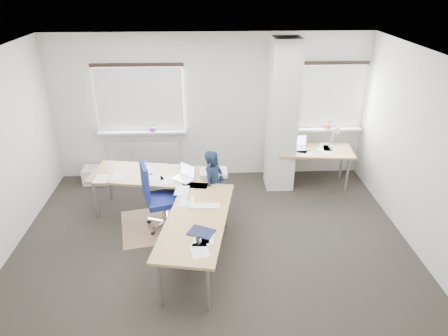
{
  "coord_description": "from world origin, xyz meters",
  "views": [
    {
      "loc": [
        -0.06,
        -4.83,
        3.77
      ],
      "look_at": [
        0.2,
        0.9,
        0.91
      ],
      "focal_mm": 32.0,
      "sensor_mm": 36.0,
      "label": 1
    }
  ],
  "objects_px": {
    "desk_main": "(176,196)",
    "desk_side": "(315,152)",
    "person": "(214,187)",
    "task_chair": "(161,210)"
  },
  "relations": [
    {
      "from": "desk_main",
      "to": "task_chair",
      "type": "relative_size",
      "value": 2.56
    },
    {
      "from": "task_chair",
      "to": "desk_side",
      "type": "bearing_deg",
      "value": 8.87
    },
    {
      "from": "desk_side",
      "to": "task_chair",
      "type": "height_order",
      "value": "desk_side"
    },
    {
      "from": "desk_side",
      "to": "person",
      "type": "bearing_deg",
      "value": -143.14
    },
    {
      "from": "desk_main",
      "to": "task_chair",
      "type": "bearing_deg",
      "value": 155.33
    },
    {
      "from": "desk_main",
      "to": "person",
      "type": "relative_size",
      "value": 2.37
    },
    {
      "from": "desk_main",
      "to": "desk_side",
      "type": "xyz_separation_m",
      "value": [
        2.53,
        1.53,
        -0.01
      ]
    },
    {
      "from": "person",
      "to": "task_chair",
      "type": "bearing_deg",
      "value": 133.29
    },
    {
      "from": "desk_main",
      "to": "task_chair",
      "type": "distance_m",
      "value": 0.49
    },
    {
      "from": "task_chair",
      "to": "person",
      "type": "height_order",
      "value": "person"
    }
  ]
}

